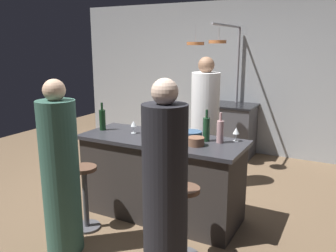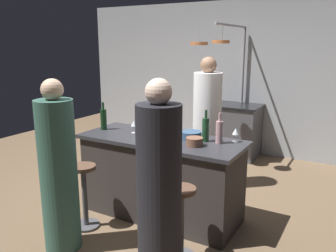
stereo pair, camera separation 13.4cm
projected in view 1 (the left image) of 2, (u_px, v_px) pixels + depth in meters
name	position (u px, v px, depth m)	size (l,w,h in m)	color
ground_plane	(162.00, 214.00, 3.95)	(9.00, 9.00, 0.00)	brown
back_wall	(240.00, 78.00, 6.11)	(6.40, 0.16, 2.60)	#9EA3A8
kitchen_island	(162.00, 177.00, 3.85)	(1.80, 0.72, 0.90)	#332D2B
stove_range	(231.00, 130.00, 5.96)	(0.80, 0.64, 0.89)	#47474C
chef	(205.00, 128.00, 4.59)	(0.36, 0.36, 1.73)	white
bar_stool_left	(85.00, 195.00, 3.58)	(0.28, 0.28, 0.68)	#4C4C51
guest_left	(60.00, 175.00, 3.13)	(0.34, 0.34, 1.60)	#33594C
bar_stool_right	(185.00, 220.00, 3.07)	(0.28, 0.28, 0.68)	#4C4C51
guest_right	(165.00, 193.00, 2.69)	(0.35, 0.35, 1.65)	black
overhead_pot_rack	(222.00, 60.00, 5.36)	(0.60, 1.33, 2.17)	gray
cutting_board	(172.00, 133.00, 3.89)	(0.32, 0.22, 0.02)	#997047
pepper_mill	(144.00, 120.00, 4.12)	(0.05, 0.05, 0.21)	#382319
wine_bottle_red	(102.00, 119.00, 4.06)	(0.07, 0.07, 0.32)	#143319
wine_bottle_green	(206.00, 129.00, 3.60)	(0.07, 0.07, 0.33)	#193D23
wine_bottle_rose	(220.00, 131.00, 3.54)	(0.07, 0.07, 0.31)	#B78C8E
wine_glass_by_chef	(236.00, 131.00, 3.59)	(0.07, 0.07, 0.15)	silver
wine_glass_near_right_guest	(134.00, 124.00, 3.91)	(0.07, 0.07, 0.15)	silver
mixing_bowl_wooden	(196.00, 141.00, 3.46)	(0.17, 0.17, 0.08)	brown
mixing_bowl_blue	(192.00, 135.00, 3.70)	(0.22, 0.22, 0.08)	#334C6B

